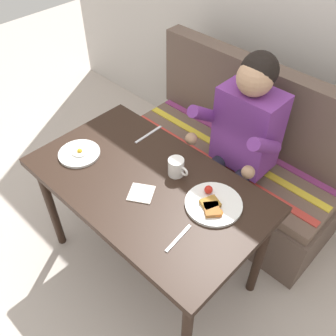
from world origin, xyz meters
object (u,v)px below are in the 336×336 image
napkin (141,193)px  knife (149,134)px  plate_breakfast (213,204)px  coffee_mug (176,167)px  table (147,193)px  plate_eggs (79,153)px  person (240,137)px  fork (178,238)px  couch (232,164)px

napkin → knife: size_ratio=0.57×
plate_breakfast → coffee_mug: (-0.26, 0.03, 0.04)m
table → plate_eggs: size_ratio=5.47×
plate_breakfast → coffee_mug: coffee_mug is taller
person → plate_eggs: size_ratio=5.53×
plate_breakfast → fork: size_ratio=1.56×
person → napkin: person is taller
table → plate_breakfast: plate_breakfast is taller
napkin → plate_breakfast: bearing=31.2°
couch → plate_eggs: (-0.40, -0.87, 0.41)m
plate_eggs → napkin: bearing=4.7°
table → coffee_mug: (0.07, 0.14, 0.13)m
plate_eggs → knife: (0.14, 0.37, -0.01)m
plate_eggs → coffee_mug: 0.53m
plate_eggs → coffee_mug: coffee_mug is taller
person → coffee_mug: 0.46m
napkin → coffee_mug: bearing=82.1°
couch → plate_eggs: bearing=-114.7°
table → person: (0.13, 0.59, 0.09)m
table → couch: couch is taller
coffee_mug → plate_eggs: bearing=-152.1°
fork → knife: 0.72m
table → plate_eggs: (-0.40, -0.11, 0.09)m
person → plate_eggs: 0.88m
plate_eggs → napkin: 0.44m
knife → person: bearing=39.4°
couch → person: (0.13, -0.17, 0.41)m
couch → fork: bearing=-69.4°
couch → fork: 1.05m
table → coffee_mug: 0.20m
knife → plate_eggs: bearing=-112.2°
fork → plate_breakfast: bearing=86.2°
napkin → fork: (0.30, -0.07, -0.00)m
fork → knife: (-0.60, 0.40, 0.00)m
table → person: 0.61m
plate_eggs → coffee_mug: size_ratio=1.86×
couch → coffee_mug: (0.07, -0.62, 0.45)m
person → fork: bearing=-73.8°
couch → napkin: bearing=-87.4°
table → napkin: napkin is taller
plate_breakfast → coffee_mug: bearing=172.5°
table → plate_eggs: plate_eggs is taller
couch → plate_breakfast: couch is taller
plate_breakfast → knife: plate_breakfast is taller
coffee_mug → fork: 0.39m
coffee_mug → napkin: 0.22m
plate_breakfast → knife: 0.61m
table → couch: (0.00, 0.76, -0.32)m
plate_breakfast → napkin: (-0.29, -0.18, -0.01)m
table → fork: fork is taller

